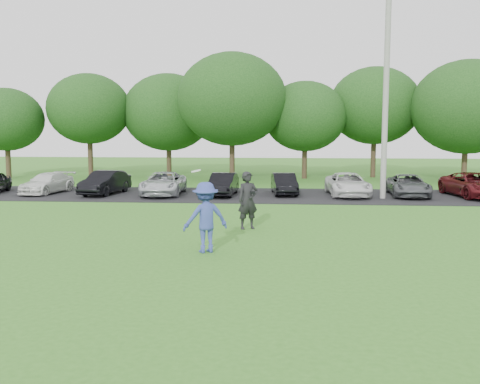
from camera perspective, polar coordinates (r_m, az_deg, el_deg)
The scene contains 7 objects.
ground at distance 15.37m, azimuth -1.05°, elevation -6.35°, with size 100.00×100.00×0.00m, color #357120.
parking_lot at distance 28.16m, azimuth 1.55°, elevation -0.33°, with size 32.00×6.50×0.03m, color black.
utility_pole at distance 27.58m, azimuth 15.31°, elevation 10.62°, with size 0.28×0.28×10.92m, color gray.
frisbee_player at distance 15.13m, azimuth -3.69°, elevation -2.71°, with size 1.49×1.23×2.38m.
camera_bystander at distance 18.61m, azimuth 0.85°, elevation -0.90°, with size 0.87×0.76×2.02m.
parked_cars at distance 27.96m, azimuth 4.62°, elevation 0.83°, with size 30.65×4.89×1.24m.
tree_row at distance 37.69m, azimuth 4.70°, elevation 8.89°, with size 42.39×9.85×8.64m.
Camera 1 is at (1.48, -14.90, 3.48)m, focal length 40.00 mm.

